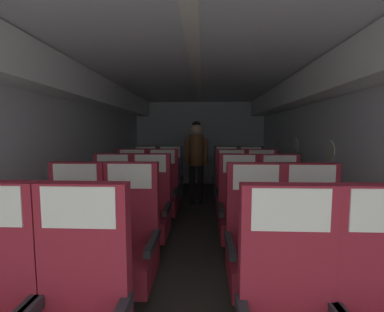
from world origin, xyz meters
TOP-DOWN VIEW (x-y plane):
  - ground at (0.00, 3.46)m, footprint 3.59×7.32m
  - fuselage_shell at (0.00, 3.72)m, footprint 3.47×6.97m
  - seat_b_left_window at (-0.94, 2.15)m, footprint 0.48×0.51m
  - seat_b_left_aisle at (-0.50, 2.17)m, footprint 0.48×0.51m
  - seat_b_right_aisle at (0.94, 2.17)m, footprint 0.48×0.51m
  - seat_b_right_window at (0.51, 2.16)m, footprint 0.48×0.51m
  - seat_c_left_window at (-0.94, 3.02)m, footprint 0.48×0.51m
  - seat_c_left_aisle at (-0.51, 3.03)m, footprint 0.48×0.51m
  - seat_c_right_aisle at (0.94, 3.00)m, footprint 0.48×0.51m
  - seat_c_right_window at (0.50, 3.03)m, footprint 0.48×0.51m
  - seat_d_left_window at (-0.95, 3.85)m, footprint 0.48×0.51m
  - seat_d_left_aisle at (-0.50, 3.85)m, footprint 0.48×0.51m
  - seat_d_right_aisle at (0.94, 3.87)m, footprint 0.48×0.51m
  - seat_d_right_window at (0.51, 3.85)m, footprint 0.48×0.51m
  - seat_e_left_window at (-0.96, 4.72)m, footprint 0.48×0.51m
  - seat_e_left_aisle at (-0.50, 4.72)m, footprint 0.48×0.51m
  - seat_e_right_aisle at (0.94, 4.70)m, footprint 0.48×0.51m
  - seat_e_right_window at (0.51, 4.71)m, footprint 0.48×0.51m
  - flight_attendant at (-0.04, 5.00)m, footprint 0.43×0.28m

SIDE VIEW (x-z plane):
  - ground at x=0.00m, z-range -0.02..0.00m
  - seat_b_left_window at x=-0.94m, z-range -0.09..1.01m
  - seat_b_left_aisle at x=-0.50m, z-range -0.09..1.01m
  - seat_b_right_aisle at x=0.94m, z-range -0.09..1.01m
  - seat_b_right_window at x=0.51m, z-range -0.09..1.01m
  - seat_c_left_window at x=-0.94m, z-range -0.09..1.01m
  - seat_c_left_aisle at x=-0.51m, z-range -0.09..1.01m
  - seat_c_right_aisle at x=0.94m, z-range -0.09..1.01m
  - seat_c_right_window at x=0.50m, z-range -0.09..1.01m
  - seat_d_left_window at x=-0.95m, z-range -0.09..1.01m
  - seat_d_left_aisle at x=-0.50m, z-range -0.09..1.01m
  - seat_d_right_aisle at x=0.94m, z-range -0.09..1.01m
  - seat_d_right_window at x=0.51m, z-range -0.09..1.01m
  - seat_e_left_window at x=-0.96m, z-range -0.09..1.01m
  - seat_e_left_aisle at x=-0.50m, z-range -0.09..1.01m
  - seat_e_right_aisle at x=0.94m, z-range -0.09..1.01m
  - seat_e_right_window at x=0.51m, z-range -0.09..1.01m
  - flight_attendant at x=-0.04m, z-range 0.18..1.74m
  - fuselage_shell at x=0.00m, z-range 0.49..2.69m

